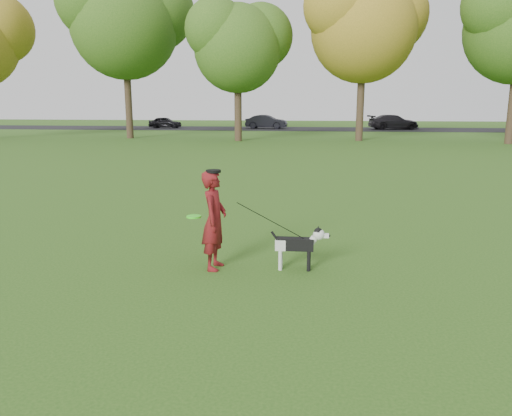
# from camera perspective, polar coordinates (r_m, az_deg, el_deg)

# --- Properties ---
(ground) EXTENTS (120.00, 120.00, 0.00)m
(ground) POSITION_cam_1_polar(r_m,az_deg,el_deg) (8.09, -0.01, -6.81)
(ground) COLOR #285116
(ground) RESTS_ON ground
(road) EXTENTS (120.00, 7.00, 0.02)m
(road) POSITION_cam_1_polar(r_m,az_deg,el_deg) (47.68, 5.34, 8.99)
(road) COLOR black
(road) RESTS_ON ground
(man) EXTENTS (0.42, 0.60, 1.58)m
(man) POSITION_cam_1_polar(r_m,az_deg,el_deg) (7.86, -4.79, -1.41)
(man) COLOR maroon
(man) RESTS_ON ground
(dog) EXTENTS (0.94, 0.19, 0.71)m
(dog) POSITION_cam_1_polar(r_m,az_deg,el_deg) (7.90, 4.98, -4.02)
(dog) COLOR black
(dog) RESTS_ON ground
(car_left) EXTENTS (3.15, 1.33, 1.07)m
(car_left) POSITION_cam_1_polar(r_m,az_deg,el_deg) (49.68, -10.33, 9.60)
(car_left) COLOR black
(car_left) RESTS_ON road
(car_mid) EXTENTS (4.00, 1.76, 1.28)m
(car_mid) POSITION_cam_1_polar(r_m,az_deg,el_deg) (47.83, 1.19, 9.83)
(car_mid) COLOR black
(car_mid) RESTS_ON road
(car_right) EXTENTS (4.87, 2.77, 1.33)m
(car_right) POSITION_cam_1_polar(r_m,az_deg,el_deg) (48.22, 15.45, 9.45)
(car_right) COLOR black
(car_right) RESTS_ON road
(man_held_items) EXTENTS (1.89, 0.33, 1.11)m
(man_held_items) POSITION_cam_1_polar(r_m,az_deg,el_deg) (7.76, 1.65, -1.46)
(man_held_items) COLOR #3CFB1F
(man_held_items) RESTS_ON ground
(tree_row) EXTENTS (51.74, 8.86, 12.01)m
(tree_row) POSITION_cam_1_polar(r_m,az_deg,el_deg) (34.08, 2.58, 20.23)
(tree_row) COLOR #38281C
(tree_row) RESTS_ON ground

